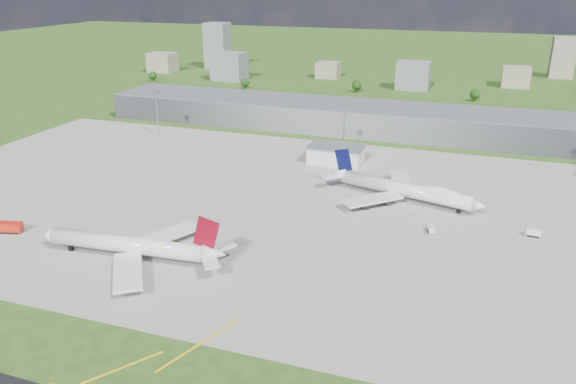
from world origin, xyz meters
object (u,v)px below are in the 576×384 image
(airliner_blue_quad, at_px, (405,190))
(tug_yellow, at_px, (173,239))
(fire_truck, at_px, (10,228))
(van_white_near, at_px, (431,229))
(van_white_far, at_px, (533,233))
(airliner_red_twin, at_px, (133,246))

(airliner_blue_quad, bearing_deg, tug_yellow, -121.83)
(fire_truck, relative_size, van_white_near, 1.85)
(fire_truck, distance_m, van_white_far, 187.76)
(airliner_red_twin, xyz_separation_m, fire_truck, (-54.13, 2.96, -2.90))
(fire_truck, height_order, van_white_far, fire_truck)
(van_white_near, bearing_deg, airliner_blue_quad, 6.86)
(airliner_red_twin, height_order, van_white_far, airliner_red_twin)
(airliner_blue_quad, distance_m, van_white_near, 30.62)
(van_white_far, bearing_deg, van_white_near, -160.64)
(tug_yellow, bearing_deg, fire_truck, 159.71)
(airliner_red_twin, xyz_separation_m, airliner_blue_quad, (76.09, 80.53, 0.10))
(airliner_blue_quad, bearing_deg, van_white_far, -5.75)
(airliner_blue_quad, height_order, van_white_near, airliner_blue_quad)
(fire_truck, distance_m, van_white_near, 151.97)
(van_white_near, bearing_deg, fire_truck, 90.36)
(tug_yellow, bearing_deg, airliner_blue_quad, 9.99)
(tug_yellow, xyz_separation_m, van_white_near, (84.24, 37.48, 0.34))
(van_white_near, bearing_deg, airliner_red_twin, 101.84)
(airliner_blue_quad, distance_m, tug_yellow, 96.26)
(tug_yellow, distance_m, van_white_near, 92.20)
(van_white_far, bearing_deg, airliner_red_twin, -147.76)
(airliner_blue_quad, relative_size, fire_truck, 7.13)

